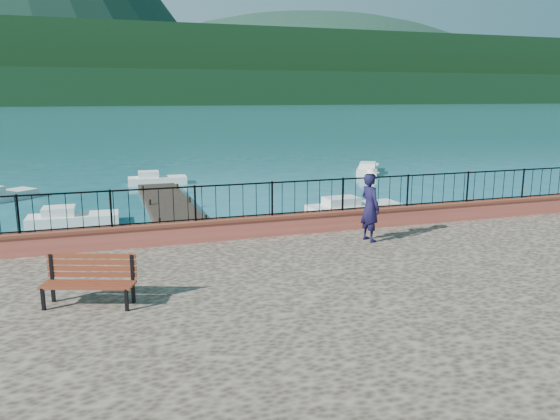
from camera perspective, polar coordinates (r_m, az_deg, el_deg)
ground at (r=12.97m, az=5.53°, el=-11.57°), size 2000.00×2000.00×0.00m
parapet at (r=15.78m, az=0.22°, el=-1.52°), size 28.00×0.46×0.58m
railing at (r=15.62m, az=0.23°, el=1.21°), size 27.00×0.05×0.95m
dock at (r=23.57m, az=-10.86°, el=-0.57°), size 2.00×16.00×0.30m
far_forest at (r=310.92m, az=-17.80°, el=12.05°), size 900.00×60.00×18.00m
foothills at (r=371.27m, az=-18.07°, el=13.93°), size 900.00×120.00×44.00m
companion_hill at (r=613.57m, az=3.27°, el=11.39°), size 448.00×384.00×180.00m
park_bench at (r=11.13m, az=-19.29°, el=-8.00°), size 1.82×1.12×0.96m
person at (r=15.13m, az=9.39°, el=0.29°), size 0.56×0.76×1.90m
hat at (r=14.97m, az=9.52°, el=4.09°), size 0.44×0.44×0.12m
boat_0 at (r=23.59m, az=-20.81°, el=-0.51°), size 3.56×1.41×0.80m
boat_1 at (r=24.42m, az=7.72°, el=0.57°), size 4.28×1.51×0.80m
boat_4 at (r=33.15m, az=-12.69°, el=3.36°), size 3.44×1.50×0.80m
boat_5 at (r=37.57m, az=9.18°, el=4.48°), size 3.29×4.40×0.80m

